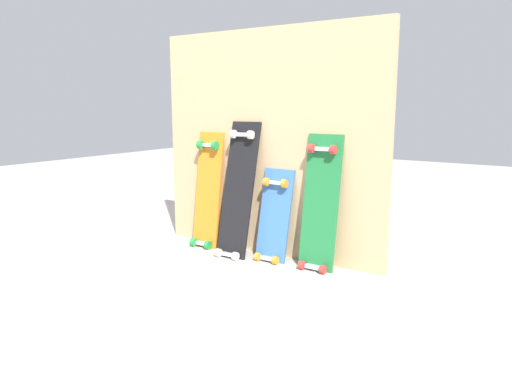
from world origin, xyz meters
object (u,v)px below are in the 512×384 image
Objects in this scene: skateboard_blue at (274,221)px; skateboard_green at (320,208)px; skateboard_orange at (207,195)px; skateboard_black at (238,195)px.

skateboard_blue is 0.34m from skateboard_green.
skateboard_green reaches higher than skateboard_blue.
skateboard_green reaches higher than skateboard_orange.
skateboard_blue is at bearing -178.25° from skateboard_green.
skateboard_orange is at bearing 179.94° from skateboard_green.
skateboard_black is 1.45× the size of skateboard_blue.
skateboard_black reaches higher than skateboard_blue.
skateboard_black is at bearing -9.09° from skateboard_orange.
skateboard_blue is (0.26, 0.04, -0.15)m from skateboard_black.
skateboard_orange is at bearing 170.91° from skateboard_black.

